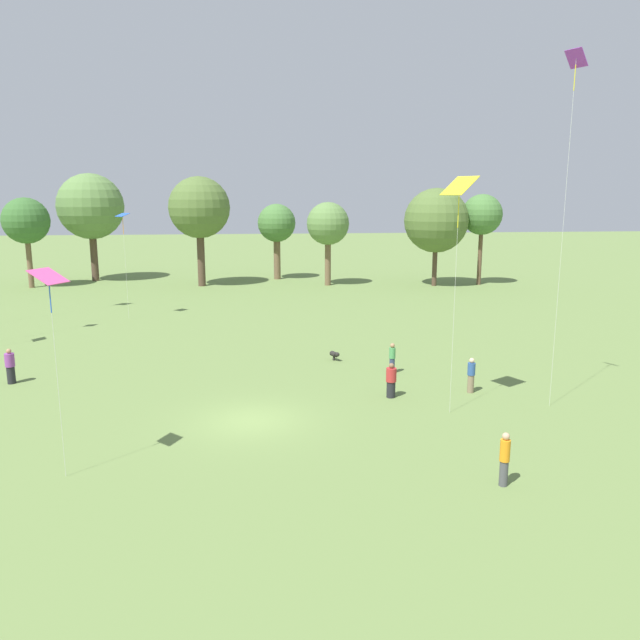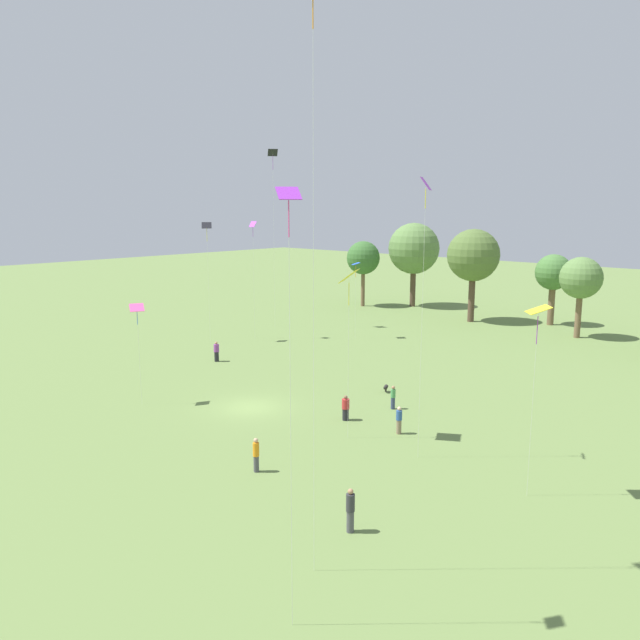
{
  "view_description": "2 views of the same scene",
  "coord_description": "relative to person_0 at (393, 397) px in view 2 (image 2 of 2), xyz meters",
  "views": [
    {
      "loc": [
        0.27,
        -24.6,
        9.26
      ],
      "look_at": [
        2.66,
        -1.98,
        4.61
      ],
      "focal_mm": 35.0,
      "sensor_mm": 36.0,
      "label": 1
    },
    {
      "loc": [
        30.73,
        -26.62,
        13.34
      ],
      "look_at": [
        5.83,
        0.59,
        6.64
      ],
      "focal_mm": 35.0,
      "sensor_mm": 36.0,
      "label": 2
    }
  ],
  "objects": [
    {
      "name": "dog_0",
      "position": [
        -2.65,
        2.76,
        -0.46
      ],
      "size": [
        0.51,
        0.68,
        0.53
      ],
      "rotation": [
        0.0,
        0.0,
        3.62
      ],
      "color": "black",
      "rests_on": "ground_plane"
    },
    {
      "name": "person_2",
      "position": [
        0.79,
        -12.92,
        0.11
      ],
      "size": [
        0.38,
        0.38,
        1.8
      ],
      "rotation": [
        0.0,
        0.0,
        0.2
      ],
      "color": "#4C4C51",
      "rests_on": "ground_plane"
    },
    {
      "name": "tree_1",
      "position": [
        -24.0,
        37.67,
        6.99
      ],
      "size": [
        6.84,
        6.84,
        11.27
      ],
      "color": "brown",
      "rests_on": "ground_plane"
    },
    {
      "name": "person_1",
      "position": [
        8.17,
        -14.29,
        0.15
      ],
      "size": [
        0.43,
        0.43,
        1.92
      ],
      "rotation": [
        0.0,
        0.0,
        1.37
      ],
      "color": "#4C4C51",
      "rests_on": "ground_plane"
    },
    {
      "name": "kite_4",
      "position": [
        -16.47,
        16.13,
        6.56
      ],
      "size": [
        1.09,
        1.09,
        7.81
      ],
      "rotation": [
        0.0,
        0.0,
        4.81
      ],
      "color": "blue",
      "rests_on": "ground_plane"
    },
    {
      "name": "kite_2",
      "position": [
        10.55,
        -20.09,
        11.88
      ],
      "size": [
        0.85,
        0.88,
        13.91
      ],
      "rotation": [
        0.0,
        0.0,
        0.22
      ],
      "color": "purple",
      "rests_on": "ground_plane"
    },
    {
      "name": "person_4",
      "position": [
        -19.12,
        0.23,
        0.05
      ],
      "size": [
        0.63,
        0.63,
        1.77
      ],
      "rotation": [
        0.0,
        0.0,
        4.14
      ],
      "color": "#232328",
      "rests_on": "ground_plane"
    },
    {
      "name": "tree_4",
      "position": [
        0.38,
        31.79,
        5.33
      ],
      "size": [
        4.27,
        4.27,
        8.36
      ],
      "color": "brown",
      "rests_on": "ground_plane"
    },
    {
      "name": "kite_1",
      "position": [
        5.83,
        -5.75,
        12.83
      ],
      "size": [
        0.79,
        0.94,
        14.82
      ],
      "rotation": [
        0.0,
        0.0,
        1.22
      ],
      "color": "purple",
      "rests_on": "ground_plane"
    },
    {
      "name": "kite_7",
      "position": [
        -26.77,
        14.51,
        17.34
      ],
      "size": [
        1.26,
        1.31,
        19.43
      ],
      "rotation": [
        0.0,
        0.0,
        3.28
      ],
      "color": "black",
      "rests_on": "ground_plane"
    },
    {
      "name": "ground_plane",
      "position": [
        -7.31,
        -6.2,
        -0.82
      ],
      "size": [
        240.0,
        240.0,
        0.0
      ],
      "primitive_type": "plane",
      "color": "olive"
    },
    {
      "name": "kite_6",
      "position": [
        -13.44,
        -10.74,
        5.72
      ],
      "size": [
        1.18,
        1.22,
        6.93
      ],
      "rotation": [
        0.0,
        0.0,
        0.32
      ],
      "color": "#E54C99",
      "rests_on": "ground_plane"
    },
    {
      "name": "kite_5",
      "position": [
        -26.19,
        4.99,
        10.32
      ],
      "size": [
        1.2,
        1.23,
        11.88
      ],
      "rotation": [
        0.0,
        0.0,
        0.12
      ],
      "color": "black",
      "rests_on": "ground_plane"
    },
    {
      "name": "kite_8",
      "position": [
        1.18,
        -6.11,
        8.51
      ],
      "size": [
        1.43,
        1.53,
        9.92
      ],
      "rotation": [
        0.0,
        0.0,
        4.38
      ],
      "color": "yellow",
      "rests_on": "ground_plane"
    },
    {
      "name": "person_5",
      "position": [
        -0.9,
        -3.84,
        -0.03
      ],
      "size": [
        0.61,
        0.61,
        1.63
      ],
      "rotation": [
        0.0,
        0.0,
        1.91
      ],
      "color": "#232328",
      "rests_on": "ground_plane"
    },
    {
      "name": "kite_9",
      "position": [
        8.97,
        -17.37,
        17.16
      ],
      "size": [
        0.89,
        0.89,
        20.2
      ],
      "rotation": [
        0.0,
        0.0,
        3.26
      ],
      "color": "black",
      "rests_on": "ground_plane"
    },
    {
      "name": "person_0",
      "position": [
        0.0,
        0.0,
        0.0
      ],
      "size": [
        0.4,
        0.4,
        1.61
      ],
      "rotation": [
        0.0,
        0.0,
        4.96
      ],
      "color": "#333D5B",
      "rests_on": "ground_plane"
    },
    {
      "name": "tree_0",
      "position": [
        -29.11,
        33.24,
        5.72
      ],
      "size": [
        4.48,
        4.48,
        8.83
      ],
      "color": "brown",
      "rests_on": "ground_plane"
    },
    {
      "name": "tree_2",
      "position": [
        -12.35,
        32.64,
        6.95
      ],
      "size": [
        6.06,
        6.06,
        10.87
      ],
      "color": "brown",
      "rests_on": "ground_plane"
    },
    {
      "name": "kite_3",
      "position": [
        12.15,
        -6.12,
        7.76
      ],
      "size": [
        1.37,
        1.37,
        9.02
      ],
      "rotation": [
        0.0,
        0.0,
        4.65
      ],
      "color": "yellow",
      "rests_on": "ground_plane"
    },
    {
      "name": "person_3",
      "position": [
        3.0,
        -3.54,
        0.03
      ],
      "size": [
        0.44,
        0.44,
        1.68
      ],
      "rotation": [
        0.0,
        0.0,
        2.89
      ],
      "color": "#847056",
      "rests_on": "ground_plane"
    },
    {
      "name": "tree_3",
      "position": [
        -4.56,
        36.96,
        5.13
      ],
      "size": [
        4.06,
        4.06,
        8.1
      ],
      "color": "brown",
      "rests_on": "ground_plane"
    },
    {
      "name": "kite_0",
      "position": [
        -24.01,
        9.04,
        10.12
      ],
      "size": [
        0.76,
        0.53,
        11.94
      ],
      "rotation": [
        0.0,
        0.0,
        5.63
      ],
      "color": "purple",
      "rests_on": "ground_plane"
    }
  ]
}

